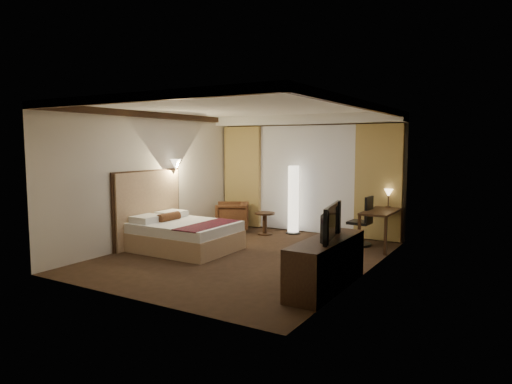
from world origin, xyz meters
The scene contains 21 objects.
floor centered at (0.00, 0.00, 0.00)m, with size 4.50×5.50×0.01m, color black.
ceiling centered at (0.00, 0.00, 2.70)m, with size 4.50×5.50×0.01m, color white.
back_wall centered at (0.00, 2.75, 1.35)m, with size 4.50×0.02×2.70m, color beige.
left_wall centered at (-2.25, 0.00, 1.35)m, with size 0.02×5.50×2.70m, color beige.
right_wall centered at (2.25, 0.00, 1.35)m, with size 0.02×5.50×2.70m, color beige.
crown_molding centered at (0.00, 0.00, 2.64)m, with size 4.50×5.50×0.12m, color black, non-canonical shape.
soffit centered at (0.00, 2.50, 2.60)m, with size 4.50×0.50×0.20m, color white.
curtain_sheer centered at (0.00, 2.67, 1.25)m, with size 2.48×0.04×2.45m, color silver.
curtain_left_drape centered at (-1.70, 2.61, 1.25)m, with size 1.00×0.14×2.45m, color tan.
curtain_right_drape centered at (1.70, 2.61, 1.25)m, with size 1.00×0.14×2.45m, color tan.
wall_sconce centered at (-2.09, 0.55, 1.62)m, with size 0.24×0.24×0.24m, color white, non-canonical shape.
bed centered at (-1.26, -0.18, 0.27)m, with size 1.87×1.46×0.55m, color white, non-canonical shape.
headboard centered at (-2.20, -0.18, 0.75)m, with size 0.12×1.76×1.50m, color tan, non-canonical shape.
armchair centered at (-1.56, 1.91, 0.38)m, with size 0.74×0.69×0.76m, color #452214.
side_table centered at (-0.68, 1.94, 0.25)m, with size 0.46×0.46×0.51m, color black, non-canonical shape.
floor_lamp centered at (-0.18, 2.38, 0.79)m, with size 0.33×0.33×1.57m, color white, non-canonical shape.
desk centered at (1.95, 1.98, 0.38)m, with size 0.55×1.29×0.75m, color black, non-canonical shape.
desk_lamp centered at (1.95, 2.48, 0.92)m, with size 0.18×0.18×0.34m, color #FFD899, non-canonical shape.
office_chair centered at (1.53, 1.93, 0.51)m, with size 0.49×0.49×1.02m, color black, non-canonical shape.
dresser centered at (2.00, -1.01, 0.36)m, with size 0.50×1.85×0.72m, color black, non-canonical shape.
television centered at (1.97, -1.01, 1.02)m, with size 1.06×0.61×0.14m, color black.
Camera 1 is at (4.38, -6.96, 2.05)m, focal length 32.00 mm.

